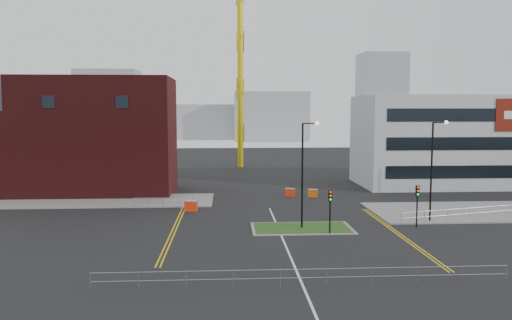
# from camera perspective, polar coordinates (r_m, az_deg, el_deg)

# --- Properties ---
(ground) EXTENTS (200.00, 200.00, 0.00)m
(ground) POSITION_cam_1_polar(r_m,az_deg,el_deg) (35.25, 3.93, -10.94)
(ground) COLOR black
(ground) RESTS_ON ground
(pavement_left) EXTENTS (28.00, 8.00, 0.12)m
(pavement_left) POSITION_cam_1_polar(r_m,az_deg,el_deg) (58.54, -18.84, -4.46)
(pavement_left) COLOR slate
(pavement_left) RESTS_ON ground
(pavement_right) EXTENTS (24.00, 10.00, 0.12)m
(pavement_right) POSITION_cam_1_polar(r_m,az_deg,el_deg) (55.21, 25.35, -5.31)
(pavement_right) COLOR slate
(pavement_right) RESTS_ON ground
(island_kerb) EXTENTS (8.60, 4.60, 0.08)m
(island_kerb) POSITION_cam_1_polar(r_m,az_deg,el_deg) (43.16, 5.25, -7.78)
(island_kerb) COLOR slate
(island_kerb) RESTS_ON ground
(grass_island) EXTENTS (8.00, 4.00, 0.12)m
(grass_island) POSITION_cam_1_polar(r_m,az_deg,el_deg) (43.15, 5.25, -7.75)
(grass_island) COLOR #1F4818
(grass_island) RESTS_ON ground
(brick_building) EXTENTS (24.20, 10.07, 14.24)m
(brick_building) POSITION_cam_1_polar(r_m,az_deg,el_deg) (64.35, -20.16, 2.48)
(brick_building) COLOR #481212
(brick_building) RESTS_ON ground
(office_block) EXTENTS (25.00, 12.20, 12.00)m
(office_block) POSITION_cam_1_polar(r_m,az_deg,el_deg) (72.26, 21.54, 2.08)
(office_block) COLOR #A7A9AB
(office_block) RESTS_ON ground
(tower_crane) EXTENTS (51.53, 14.38, 35.58)m
(tower_crane) POSITION_cam_1_polar(r_m,az_deg,el_deg) (88.55, 2.09, 15.19)
(tower_crane) COLOR #D4BC0C
(tower_crane) RESTS_ON ground
(streetlamp_island) EXTENTS (1.46, 0.36, 9.18)m
(streetlamp_island) POSITION_cam_1_polar(r_m,az_deg,el_deg) (42.26, 5.61, -0.67)
(streetlamp_island) COLOR black
(streetlamp_island) RESTS_ON ground
(streetlamp_right_near) EXTENTS (1.46, 0.36, 9.18)m
(streetlamp_right_near) POSITION_cam_1_polar(r_m,az_deg,el_deg) (47.50, 19.68, -0.27)
(streetlamp_right_near) COLOR black
(streetlamp_right_near) RESTS_ON ground
(traffic_light_island) EXTENTS (0.28, 0.33, 3.65)m
(traffic_light_island) POSITION_cam_1_polar(r_m,az_deg,el_deg) (41.03, 8.48, -4.92)
(traffic_light_island) COLOR black
(traffic_light_island) RESTS_ON ground
(traffic_light_right) EXTENTS (0.28, 0.33, 3.65)m
(traffic_light_right) POSITION_cam_1_polar(r_m,az_deg,el_deg) (45.19, 17.96, -4.15)
(traffic_light_right) COLOR black
(traffic_light_right) RESTS_ON ground
(railing_front) EXTENTS (24.05, 0.05, 1.10)m
(railing_front) POSITION_cam_1_polar(r_m,az_deg,el_deg) (29.35, 5.45, -12.81)
(railing_front) COLOR gray
(railing_front) RESTS_ON ground
(railing_left) EXTENTS (6.05, 0.05, 1.10)m
(railing_left) POSITION_cam_1_polar(r_m,az_deg,el_deg) (52.76, -10.56, -4.58)
(railing_left) COLOR gray
(railing_left) RESTS_ON ground
(railing_right) EXTENTS (19.05, 5.05, 1.10)m
(railing_right) POSITION_cam_1_polar(r_m,az_deg,el_deg) (52.21, 25.25, -5.11)
(railing_right) COLOR gray
(railing_right) RESTS_ON ground
(centre_line) EXTENTS (0.15, 30.00, 0.01)m
(centre_line) POSITION_cam_1_polar(r_m,az_deg,el_deg) (37.15, 3.54, -10.05)
(centre_line) COLOR silver
(centre_line) RESTS_ON ground
(yellow_left_a) EXTENTS (0.12, 24.00, 0.01)m
(yellow_left_a) POSITION_cam_1_polar(r_m,az_deg,el_deg) (44.90, -9.28, -7.34)
(yellow_left_a) COLOR gold
(yellow_left_a) RESTS_ON ground
(yellow_left_b) EXTENTS (0.12, 24.00, 0.01)m
(yellow_left_b) POSITION_cam_1_polar(r_m,az_deg,el_deg) (44.87, -8.90, -7.35)
(yellow_left_b) COLOR gold
(yellow_left_b) RESTS_ON ground
(yellow_right_a) EXTENTS (0.12, 20.00, 0.01)m
(yellow_right_a) POSITION_cam_1_polar(r_m,az_deg,el_deg) (43.03, 15.68, -8.06)
(yellow_right_a) COLOR gold
(yellow_right_a) RESTS_ON ground
(yellow_right_b) EXTENTS (0.12, 20.00, 0.01)m
(yellow_right_b) POSITION_cam_1_polar(r_m,az_deg,el_deg) (43.13, 16.06, -8.04)
(yellow_right_b) COLOR gold
(yellow_right_b) RESTS_ON ground
(skyline_a) EXTENTS (18.00, 12.00, 22.00)m
(skyline_a) POSITION_cam_1_polar(r_m,az_deg,el_deg) (157.59, -16.46, 5.82)
(skyline_a) COLOR gray
(skyline_a) RESTS_ON ground
(skyline_b) EXTENTS (24.00, 12.00, 16.00)m
(skyline_b) POSITION_cam_1_polar(r_m,az_deg,el_deg) (164.13, 1.73, 4.99)
(skyline_b) COLOR gray
(skyline_b) RESTS_ON ground
(skyline_c) EXTENTS (14.00, 12.00, 28.00)m
(skyline_c) POSITION_cam_1_polar(r_m,az_deg,el_deg) (166.03, 14.10, 6.90)
(skyline_c) COLOR gray
(skyline_c) RESTS_ON ground
(skyline_d) EXTENTS (30.00, 12.00, 12.00)m
(skyline_d) POSITION_cam_1_polar(r_m,az_deg,el_deg) (173.58, -4.51, 4.36)
(skyline_d) COLOR gray
(skyline_d) RESTS_ON ground
(barrier_left) EXTENTS (1.32, 0.76, 1.06)m
(barrier_left) POSITION_cam_1_polar(r_m,az_deg,el_deg) (50.54, -7.45, -5.19)
(barrier_left) COLOR #FA300D
(barrier_left) RESTS_ON ground
(barrier_mid) EXTENTS (1.20, 0.69, 0.96)m
(barrier_mid) POSITION_cam_1_polar(r_m,az_deg,el_deg) (58.74, 3.91, -3.67)
(barrier_mid) COLOR red
(barrier_mid) RESTS_ON ground
(barrier_right) EXTENTS (1.16, 0.60, 0.93)m
(barrier_right) POSITION_cam_1_polar(r_m,az_deg,el_deg) (58.47, 6.50, -3.75)
(barrier_right) COLOR #D0530B
(barrier_right) RESTS_ON ground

